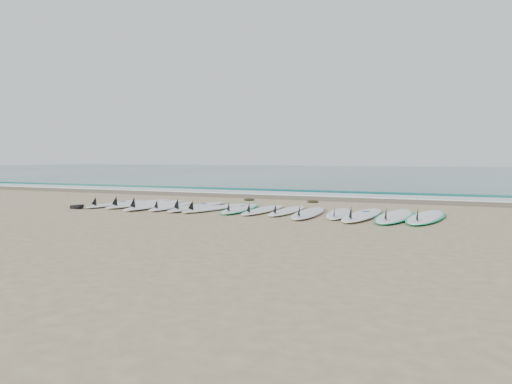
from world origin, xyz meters
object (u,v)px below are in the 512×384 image
at_px(surfboard_0, 116,203).
at_px(surfboard_7, 263,210).
at_px(leash_coil, 77,207).
at_px(surfboard_13, 426,217).

bearing_deg(surfboard_0, surfboard_7, -0.49).
bearing_deg(surfboard_7, leash_coil, -166.21).
height_order(surfboard_7, leash_coil, surfboard_7).
relative_size(surfboard_13, leash_coil, 6.16).
relative_size(surfboard_0, surfboard_7, 1.02).
distance_m(surfboard_13, leash_coil, 8.28).
bearing_deg(surfboard_0, leash_coil, -109.09).
height_order(surfboard_0, surfboard_7, surfboard_0).
bearing_deg(leash_coil, surfboard_13, 8.29).
height_order(surfboard_0, surfboard_13, surfboard_13).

